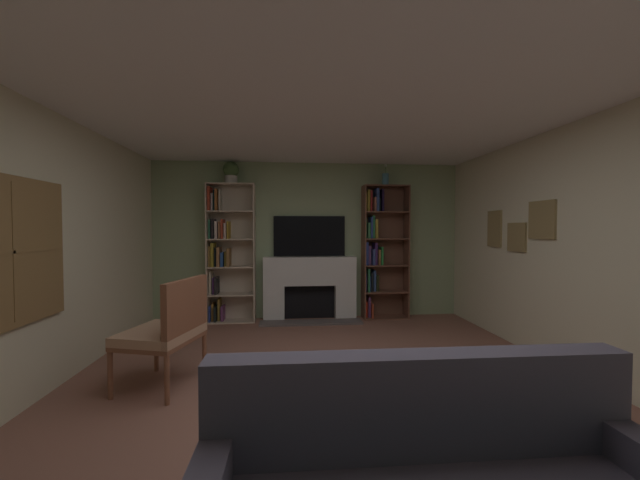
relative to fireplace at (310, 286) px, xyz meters
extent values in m
plane|color=#8D5C4D|center=(0.00, -3.01, -0.54)|extent=(7.53, 7.53, 0.00)
cube|color=#98AE84|center=(0.00, 0.16, 0.73)|extent=(5.13, 0.06, 2.55)
cube|color=beige|center=(2.53, -3.01, 0.73)|extent=(0.06, 6.40, 2.55)
cube|color=#937D4E|center=(2.49, -2.02, 1.03)|extent=(0.03, 0.42, 0.43)
cube|color=#3F5A5C|center=(2.48, -2.02, 1.03)|extent=(0.01, 0.36, 0.37)
cube|color=#937D4E|center=(2.49, -1.58, 0.82)|extent=(0.03, 0.35, 0.36)
cube|color=slate|center=(2.48, -1.58, 0.82)|extent=(0.01, 0.29, 0.30)
cube|color=#937D4E|center=(2.49, -1.09, 0.93)|extent=(0.03, 0.31, 0.50)
cube|color=olive|center=(2.48, -1.09, 0.93)|extent=(0.01, 0.25, 0.44)
cube|color=olive|center=(-2.48, -2.87, 0.75)|extent=(0.04, 1.23, 1.18)
cube|color=silver|center=(-2.47, -2.87, 0.75)|extent=(0.01, 1.13, 1.08)
cube|color=olive|center=(-2.46, -2.87, 0.75)|extent=(0.01, 0.02, 1.08)
cube|color=olive|center=(-2.46, -2.87, 0.75)|extent=(0.01, 1.13, 0.02)
cube|color=white|center=(0.00, -3.01, 2.04)|extent=(5.13, 6.40, 0.06)
cube|color=white|center=(-0.58, 0.00, -0.26)|extent=(0.34, 0.26, 0.56)
cube|color=white|center=(0.58, 0.00, -0.26)|extent=(0.34, 0.26, 0.56)
cube|color=white|center=(0.00, 0.00, 0.24)|extent=(1.49, 0.26, 0.46)
cube|color=black|center=(0.00, 0.09, -0.26)|extent=(0.82, 0.08, 0.56)
cube|color=#5F5656|center=(0.00, -0.28, -0.53)|extent=(1.59, 0.30, 0.03)
cube|color=black|center=(0.00, 0.10, 0.81)|extent=(1.17, 0.06, 0.65)
cube|color=beige|center=(-1.60, -0.03, 0.54)|extent=(0.02, 0.33, 2.18)
cube|color=beige|center=(-0.88, -0.03, 0.54)|extent=(0.02, 0.33, 2.18)
cube|color=beige|center=(-1.24, 0.12, 0.54)|extent=(0.74, 0.02, 2.18)
cube|color=beige|center=(-1.24, -0.03, -0.53)|extent=(0.70, 0.33, 0.02)
cube|color=#2F4298|center=(-1.57, -0.02, -0.40)|extent=(0.02, 0.27, 0.25)
cube|color=#A2702C|center=(-1.54, 0.01, -0.39)|extent=(0.03, 0.20, 0.27)
cube|color=black|center=(-1.49, -0.02, -0.41)|extent=(0.03, 0.27, 0.23)
cube|color=olive|center=(-1.44, 0.01, -0.35)|extent=(0.03, 0.21, 0.35)
cube|color=#643263|center=(-1.39, 0.00, -0.41)|extent=(0.04, 0.22, 0.23)
cube|color=beige|center=(-1.24, -0.03, -0.11)|extent=(0.70, 0.33, 0.02)
cube|color=beige|center=(-1.57, 0.01, 0.08)|extent=(0.03, 0.21, 0.35)
cube|color=#63357B|center=(-1.52, 0.01, 0.03)|extent=(0.02, 0.20, 0.25)
cube|color=black|center=(-1.47, -0.01, 0.03)|extent=(0.04, 0.25, 0.26)
cube|color=beige|center=(-1.24, -0.03, 0.33)|extent=(0.70, 0.33, 0.02)
cube|color=olive|center=(-1.57, -0.01, 0.50)|extent=(0.02, 0.24, 0.32)
cube|color=olive|center=(-1.52, -0.02, 0.52)|extent=(0.04, 0.27, 0.37)
cube|color=black|center=(-1.48, -0.01, 0.49)|extent=(0.02, 0.24, 0.30)
cube|color=#92633F|center=(-1.43, -0.02, 0.49)|extent=(0.04, 0.26, 0.30)
cube|color=#264C97|center=(-1.38, -0.01, 0.45)|extent=(0.04, 0.25, 0.22)
cube|color=olive|center=(-1.33, 0.02, 0.45)|extent=(0.03, 0.19, 0.23)
cube|color=brown|center=(-1.28, -0.02, 0.48)|extent=(0.04, 0.27, 0.28)
cube|color=beige|center=(-1.24, -0.03, 0.76)|extent=(0.70, 0.33, 0.02)
cube|color=#317853|center=(-1.57, 0.01, 0.92)|extent=(0.02, 0.21, 0.30)
cube|color=black|center=(-1.52, 0.00, 0.93)|extent=(0.04, 0.23, 0.31)
cube|color=beige|center=(-1.46, -0.02, 0.91)|extent=(0.04, 0.26, 0.27)
cube|color=brown|center=(-1.41, -0.02, 0.90)|extent=(0.03, 0.26, 0.26)
cube|color=#AD3B26|center=(-1.37, -0.02, 0.92)|extent=(0.03, 0.27, 0.30)
cube|color=beige|center=(-1.33, -0.01, 0.89)|extent=(0.04, 0.24, 0.24)
cube|color=#A47F25|center=(-1.28, -0.02, 0.91)|extent=(0.03, 0.26, 0.27)
cube|color=beige|center=(-1.24, -0.03, 1.20)|extent=(0.70, 0.33, 0.02)
cube|color=#A43622|center=(-1.56, -0.02, 1.39)|extent=(0.03, 0.27, 0.37)
cube|color=beige|center=(-1.53, 0.01, 1.34)|extent=(0.03, 0.21, 0.27)
cube|color=black|center=(-1.49, 0.01, 1.37)|extent=(0.03, 0.21, 0.32)
cube|color=brown|center=(-1.46, -0.02, 1.38)|extent=(0.03, 0.25, 0.34)
cube|color=beige|center=(-1.41, 0.01, 1.37)|extent=(0.02, 0.21, 0.33)
cube|color=beige|center=(-1.24, -0.03, 1.62)|extent=(0.70, 0.33, 0.02)
cube|color=brown|center=(0.88, -0.03, 0.54)|extent=(0.02, 0.31, 2.18)
cube|color=brown|center=(1.60, -0.03, 0.54)|extent=(0.02, 0.31, 2.18)
cube|color=brown|center=(1.24, 0.12, 0.54)|extent=(0.74, 0.02, 2.18)
cube|color=brown|center=(1.24, -0.03, -0.53)|extent=(0.70, 0.31, 0.02)
cube|color=red|center=(0.92, 0.02, -0.40)|extent=(0.04, 0.19, 0.25)
cube|color=#5B3567|center=(0.98, 0.02, -0.36)|extent=(0.04, 0.19, 0.33)
cube|color=#A83C23|center=(1.01, -0.01, -0.41)|extent=(0.02, 0.25, 0.23)
cube|color=brown|center=(1.24, -0.03, -0.11)|extent=(0.70, 0.31, 0.02)
cube|color=#4B3D73|center=(0.91, 0.00, 0.04)|extent=(0.02, 0.21, 0.28)
cube|color=#256F44|center=(0.95, -0.02, 0.09)|extent=(0.03, 0.26, 0.37)
cube|color=navy|center=(0.99, 0.02, 0.02)|extent=(0.02, 0.18, 0.25)
cube|color=black|center=(1.02, 0.02, 0.05)|extent=(0.03, 0.19, 0.30)
cube|color=#334C84|center=(1.06, 0.02, 0.07)|extent=(0.04, 0.18, 0.34)
cube|color=black|center=(1.11, 0.02, 0.03)|extent=(0.04, 0.18, 0.26)
cube|color=brown|center=(1.24, -0.03, 0.33)|extent=(0.70, 0.31, 0.02)
cube|color=#293A90|center=(0.92, 0.00, 0.52)|extent=(0.04, 0.23, 0.37)
cube|color=#633E6E|center=(0.97, 0.02, 0.49)|extent=(0.04, 0.19, 0.31)
cube|color=#354584|center=(1.03, -0.02, 0.47)|extent=(0.03, 0.26, 0.26)
cube|color=#4C2B6C|center=(1.08, 0.01, 0.52)|extent=(0.04, 0.20, 0.36)
cube|color=#966539|center=(1.13, 0.00, 0.46)|extent=(0.03, 0.22, 0.25)
cube|color=#248038|center=(1.17, 0.00, 0.48)|extent=(0.03, 0.22, 0.29)
cube|color=brown|center=(1.24, -0.03, 0.76)|extent=(0.70, 0.31, 0.02)
cube|color=#2D7843|center=(0.91, 0.01, 0.94)|extent=(0.02, 0.20, 0.34)
cube|color=#336E43|center=(0.95, 0.00, 0.90)|extent=(0.04, 0.23, 0.26)
cube|color=#2E4490|center=(1.00, 0.00, 0.94)|extent=(0.03, 0.22, 0.35)
cube|color=#2D7D45|center=(1.04, 0.03, 0.96)|extent=(0.04, 0.17, 0.37)
cube|color=#A78D31|center=(1.09, 0.02, 0.93)|extent=(0.04, 0.18, 0.31)
cube|color=brown|center=(1.24, -0.03, 1.20)|extent=(0.70, 0.31, 0.02)
cube|color=olive|center=(0.91, 0.01, 1.36)|extent=(0.02, 0.21, 0.30)
cube|color=olive|center=(0.95, 0.01, 1.38)|extent=(0.04, 0.21, 0.35)
cube|color=#B5292B|center=(1.00, 0.03, 1.38)|extent=(0.03, 0.17, 0.34)
cube|color=brown|center=(1.05, -0.02, 1.32)|extent=(0.03, 0.26, 0.23)
cube|color=navy|center=(1.09, -0.01, 1.40)|extent=(0.04, 0.24, 0.38)
cube|color=black|center=(1.13, 0.02, 1.32)|extent=(0.03, 0.19, 0.22)
cube|color=black|center=(1.17, -0.02, 1.39)|extent=(0.03, 0.26, 0.36)
cube|color=brown|center=(1.24, -0.03, 1.62)|extent=(0.70, 0.31, 0.02)
cylinder|color=beige|center=(-1.24, -0.02, 1.70)|extent=(0.20, 0.20, 0.12)
sphere|color=#476436|center=(-1.24, -0.02, 1.86)|extent=(0.25, 0.25, 0.25)
cylinder|color=teal|center=(1.24, -0.02, 1.73)|extent=(0.11, 0.11, 0.20)
cylinder|color=#4C7F3F|center=(1.24, -0.02, 1.89)|extent=(0.01, 0.01, 0.13)
sphere|color=silver|center=(1.24, -0.02, 1.96)|extent=(0.05, 0.05, 0.05)
cylinder|color=#4C7F3F|center=(1.24, -0.04, 1.89)|extent=(0.01, 0.01, 0.13)
sphere|color=silver|center=(1.24, -0.04, 1.96)|extent=(0.04, 0.04, 0.04)
cube|color=#575165|center=(0.22, -4.25, 0.12)|extent=(1.96, 0.18, 0.47)
cylinder|color=brown|center=(-1.38, -2.75, -0.32)|extent=(0.04, 0.04, 0.46)
cylinder|color=brown|center=(-1.21, -2.15, -0.32)|extent=(0.04, 0.04, 0.46)
cylinder|color=brown|center=(-1.90, -2.61, -0.32)|extent=(0.04, 0.04, 0.46)
cylinder|color=brown|center=(-1.73, -2.00, -0.32)|extent=(0.04, 0.04, 0.46)
cube|color=tan|center=(-1.55, -2.38, -0.05)|extent=(0.75, 0.81, 0.08)
cube|color=brown|center=(-1.55, -2.38, -0.11)|extent=(0.75, 0.81, 0.04)
cube|color=brown|center=(-1.30, -2.45, 0.19)|extent=(0.24, 0.67, 0.56)
cube|color=olive|center=(0.22, -3.67, -0.18)|extent=(1.00, 0.41, 0.04)
cylinder|color=olive|center=(-0.25, -3.85, -0.37)|extent=(0.05, 0.05, 0.34)
cylinder|color=olive|center=(0.69, -3.85, -0.37)|extent=(0.05, 0.05, 0.34)
cylinder|color=olive|center=(-0.25, -3.49, -0.37)|extent=(0.05, 0.05, 0.34)
cylinder|color=olive|center=(0.69, -3.49, -0.37)|extent=(0.05, 0.05, 0.34)
camera|label=1|loc=(-0.39, -5.85, 0.93)|focal=20.38mm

